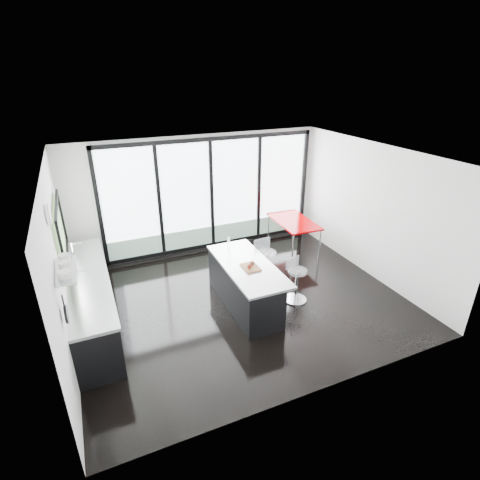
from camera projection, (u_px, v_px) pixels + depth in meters
name	position (u px, v px, depth m)	size (l,w,h in m)	color
floor	(241.00, 300.00, 7.32)	(6.00, 5.00, 0.00)	black
ceiling	(242.00, 157.00, 6.15)	(6.00, 5.00, 0.00)	white
wall_back	(210.00, 200.00, 8.94)	(6.00, 0.09, 2.80)	silver
wall_front	(323.00, 309.00, 4.66)	(6.00, 0.00, 2.80)	silver
wall_left	(60.00, 250.00, 5.81)	(0.26, 5.00, 2.80)	silver
wall_right	(372.00, 211.00, 7.83)	(0.00, 5.00, 2.80)	silver
counter_cabinets	(92.00, 300.00, 6.49)	(0.69, 3.24, 1.36)	black
island	(244.00, 285.00, 7.02)	(0.89, 2.09, 1.11)	black
bar_stool_near	(296.00, 285.00, 7.18)	(0.43, 0.43, 0.68)	silver
bar_stool_far	(266.00, 269.00, 7.69)	(0.48, 0.48, 0.76)	silver
red_table	(293.00, 235.00, 9.23)	(0.82, 1.43, 0.76)	#A50003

